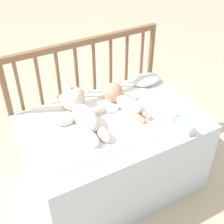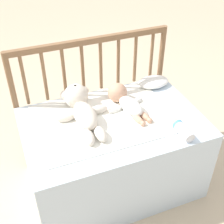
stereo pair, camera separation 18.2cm
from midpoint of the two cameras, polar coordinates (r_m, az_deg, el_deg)
The scene contains 8 objects.
ground_plane at distance 2.23m, azimuth 2.54°, elevation -12.64°, with size 12.00×12.00×0.00m, color #C6B293.
crib_mattress at distance 2.03m, azimuth 2.75°, elevation -7.75°, with size 1.06×0.70×0.54m.
crib_rail at distance 2.08m, azimuth -1.12°, elevation 6.19°, with size 1.06×0.04×0.91m.
blanket at distance 1.87m, azimuth 1.33°, elevation -1.25°, with size 0.81×0.57×0.01m.
teddy_bear at distance 1.86m, azimuth -2.85°, elevation 0.74°, with size 0.32×0.48×0.15m.
baby at distance 1.94m, azimuth 5.14°, elevation 1.94°, with size 0.26×0.37×0.12m.
small_pillow at distance 2.18m, azimuth 9.98°, elevation 5.36°, with size 0.22×0.15×0.06m.
baby_bottle at distance 1.81m, azimuth 15.55°, elevation -3.25°, with size 0.06×0.17×0.06m.
Camera 2 is at (-0.53, -1.33, 1.71)m, focal length 50.00 mm.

